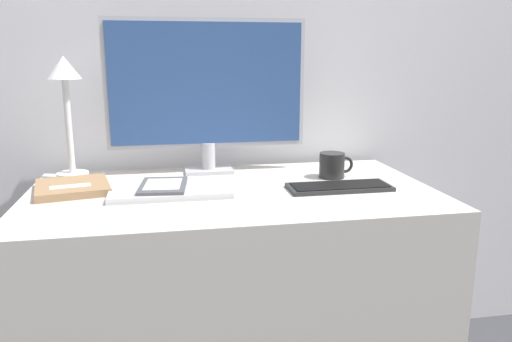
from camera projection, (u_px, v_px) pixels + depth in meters
wall_back at (215, 36)px, 1.75m from camera, size 3.60×0.05×2.40m
desk at (234, 305)px, 1.56m from camera, size 1.19×0.66×0.75m
monitor at (207, 89)px, 1.64m from camera, size 0.66×0.11×0.51m
keyboard at (339, 187)px, 1.48m from camera, size 0.30×0.12×0.01m
laptop at (170, 190)px, 1.44m from camera, size 0.34×0.20×0.02m
ereader at (163, 186)px, 1.44m from camera, size 0.15×0.19×0.01m
desk_lamp at (66, 95)px, 1.55m from camera, size 0.10×0.10×0.39m
notebook at (72, 187)px, 1.46m from camera, size 0.24×0.25×0.02m
coffee_mug at (333, 165)px, 1.61m from camera, size 0.11×0.08×0.08m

